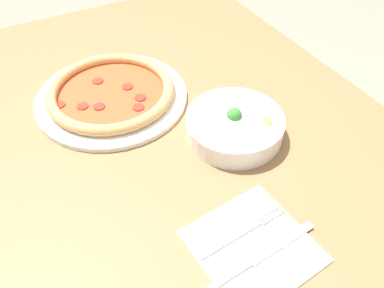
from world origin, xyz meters
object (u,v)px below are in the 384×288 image
bowl (235,124)px  fork (243,232)px  pizza (111,93)px  knife (256,259)px

bowl → fork: 0.25m
pizza → bowl: (0.24, 0.19, 0.01)m
fork → knife: 0.05m
fork → pizza: bearing=94.4°
pizza → knife: (0.50, 0.06, -0.01)m
pizza → knife: 0.51m
pizza → bowl: 0.31m
bowl → knife: bearing=-25.9°
fork → knife: bearing=-102.8°
pizza → fork: 0.46m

